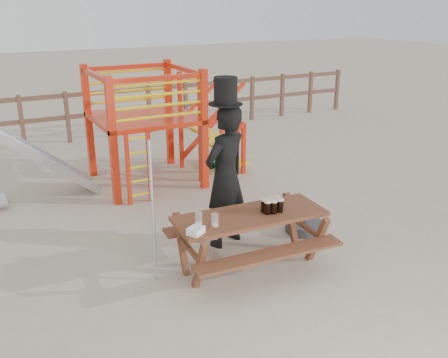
% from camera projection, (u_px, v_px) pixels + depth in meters
% --- Properties ---
extents(ground, '(60.00, 60.00, 0.00)m').
position_uv_depth(ground, '(231.00, 271.00, 6.19)').
color(ground, '#B4A58C').
rests_on(ground, ground).
extents(back_fence, '(15.09, 0.09, 1.20)m').
position_uv_depth(back_fence, '(89.00, 109.00, 11.75)').
color(back_fence, brown).
rests_on(back_fence, ground).
extents(playground_fort, '(4.71, 1.84, 2.10)m').
position_uv_depth(playground_fort, '(140.00, 125.00, 8.85)').
color(playground_fort, red).
rests_on(playground_fort, ground).
extents(picnic_table, '(1.93, 1.39, 0.72)m').
position_uv_depth(picnic_table, '(250.00, 234.00, 6.15)').
color(picnic_table, brown).
rests_on(picnic_table, ground).
extents(man_with_hat, '(0.82, 0.69, 2.28)m').
position_uv_depth(man_with_hat, '(225.00, 173.00, 6.58)').
color(man_with_hat, black).
rests_on(man_with_hat, ground).
extents(metal_pole, '(0.04, 0.04, 1.74)m').
position_uv_depth(metal_pole, '(153.00, 213.00, 5.72)').
color(metal_pole, '#B2B2B7').
rests_on(metal_pole, ground).
extents(parasol_base, '(0.56, 0.56, 0.24)m').
position_uv_depth(parasol_base, '(305.00, 227.00, 7.26)').
color(parasol_base, '#35353A').
rests_on(parasol_base, ground).
extents(paper_bag, '(0.23, 0.21, 0.08)m').
position_uv_depth(paper_bag, '(196.00, 231.00, 5.54)').
color(paper_bag, white).
rests_on(paper_bag, picnic_table).
extents(stout_pints, '(0.27, 0.18, 0.17)m').
position_uv_depth(stout_pints, '(272.00, 205.00, 6.10)').
color(stout_pints, black).
rests_on(stout_pints, picnic_table).
extents(empty_glasses, '(0.23, 0.22, 0.15)m').
position_uv_depth(empty_glasses, '(207.00, 219.00, 5.75)').
color(empty_glasses, silver).
rests_on(empty_glasses, picnic_table).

